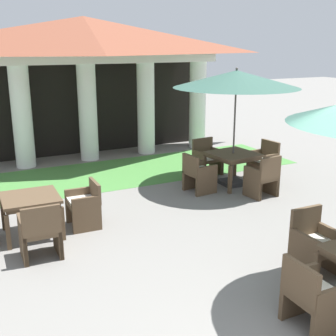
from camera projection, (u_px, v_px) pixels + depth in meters
name	position (u px, v px, depth m)	size (l,w,h in m)	color
background_pavilion	(84.00, 55.00, 11.86)	(8.27, 2.58, 3.89)	white
lawn_strip	(109.00, 174.00, 11.13)	(10.07, 2.61, 0.01)	#47843D
patio_chair_near_foreground_west	(312.00, 297.00, 5.03)	(0.54, 0.59, 0.87)	brown
patio_chair_near_foreground_north	(315.00, 246.00, 6.27)	(0.56, 0.59, 0.93)	brown
patio_table_mid_left	(233.00, 157.00, 10.14)	(1.11, 1.11, 0.76)	brown
patio_umbrella_mid_left	(236.00, 80.00, 9.66)	(2.81, 2.81, 2.69)	#2D2D2D
patio_chair_mid_left_north	(207.00, 158.00, 11.02)	(0.67, 0.58, 0.90)	brown
patio_chair_mid_left_west	(198.00, 174.00, 9.71)	(0.61, 0.63, 0.87)	brown
patio_chair_mid_left_east	(264.00, 161.00, 10.72)	(0.57, 0.66, 0.91)	brown
patio_chair_mid_left_south	(263.00, 178.00, 9.40)	(0.63, 0.59, 0.92)	brown
patio_table_mid_right	(30.00, 201.00, 7.45)	(0.96, 0.96, 0.71)	brown
patio_chair_mid_right_south	(40.00, 232.00, 6.69)	(0.60, 0.57, 0.91)	brown
patio_chair_mid_right_east	(85.00, 205.00, 7.88)	(0.54, 0.63, 0.82)	brown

